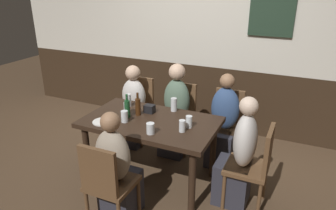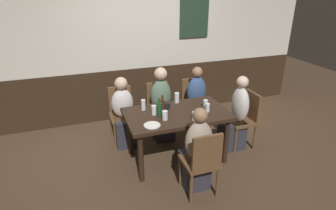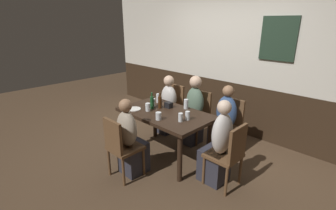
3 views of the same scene
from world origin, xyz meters
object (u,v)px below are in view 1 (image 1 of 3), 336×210
object	(u,v)px
chair_mid_near	(107,182)
beer_bottle_brown	(138,106)
tumbler_water	(127,109)
condiment_caddy	(150,109)
chair_left_far	(139,105)
pint_glass_pale	(128,101)
person_right_far	(223,128)
chair_head_east	(255,164)
beer_glass_tall	(182,127)
dining_table	(151,128)
plate_white_large	(103,122)
person_head_east	(238,161)
person_mid_near	(117,175)
chair_right_far	(227,121)
chair_mid_far	(180,113)
beer_bottle_green	(127,108)
person_left_far	(133,112)
pint_glass_amber	(189,123)
person_mid_far	(175,117)
highball_clear	(150,129)
beer_glass_half	(125,117)

from	to	relation	value
chair_mid_near	beer_bottle_brown	bearing A→B (deg)	101.76
tumbler_water	condiment_caddy	xyz separation A→B (m)	(0.21, 0.14, -0.01)
chair_left_far	pint_glass_pale	world-z (taller)	pint_glass_pale
chair_mid_near	person_right_far	distance (m)	1.64
chair_mid_near	chair_head_east	bearing A→B (deg)	36.50
beer_glass_tall	dining_table	bearing A→B (deg)	165.09
person_right_far	beer_bottle_brown	xyz separation A→B (m)	(-0.82, -0.61, 0.37)
chair_head_east	plate_white_large	xyz separation A→B (m)	(-1.56, -0.26, 0.25)
person_head_east	person_mid_near	size ratio (longest dim) A/B	1.04
chair_right_far	chair_mid_far	bearing A→B (deg)	180.00
beer_bottle_green	chair_left_far	bearing A→B (deg)	112.80
person_left_far	pint_glass_pale	world-z (taller)	person_left_far
person_left_far	beer_glass_tall	bearing A→B (deg)	-36.93
pint_glass_amber	beer_bottle_brown	world-z (taller)	beer_bottle_brown
chair_mid_near	person_right_far	xyz separation A→B (m)	(0.63, 1.51, -0.02)
dining_table	pint_glass_amber	world-z (taller)	pint_glass_amber
beer_bottle_green	person_mid_far	bearing A→B (deg)	69.46
person_left_far	highball_clear	bearing A→B (deg)	-50.79
chair_mid_near	beer_bottle_green	distance (m)	0.92
beer_bottle_brown	chair_right_far	bearing A→B (deg)	43.22
chair_head_east	tumbler_water	distance (m)	1.48
chair_mid_near	highball_clear	world-z (taller)	chair_mid_near
person_mid_near	chair_left_far	bearing A→B (deg)	112.62
chair_right_far	highball_clear	world-z (taller)	chair_right_far
person_mid_near	person_head_east	bearing A→B (deg)	34.78
chair_head_east	beer_bottle_brown	bearing A→B (deg)	177.03
chair_right_far	person_head_east	world-z (taller)	person_head_east
chair_mid_far	highball_clear	size ratio (longest dim) A/B	7.99
chair_left_far	beer_glass_tall	world-z (taller)	chair_left_far
person_mid_near	tumbler_water	bearing A→B (deg)	113.87
dining_table	beer_glass_tall	bearing A→B (deg)	-14.91
dining_table	person_mid_far	distance (m)	0.69
person_left_far	person_mid_near	size ratio (longest dim) A/B	0.99
beer_glass_half	beer_glass_tall	world-z (taller)	beer_glass_half
dining_table	pint_glass_pale	distance (m)	0.51
highball_clear	beer_glass_tall	xyz separation A→B (m)	(0.26, 0.17, 0.01)
tumbler_water	pint_glass_amber	xyz separation A→B (m)	(0.76, -0.04, -0.00)
chair_left_far	person_right_far	bearing A→B (deg)	-7.38
chair_head_east	beer_glass_tall	bearing A→B (deg)	-171.35
beer_bottle_green	condiment_caddy	xyz separation A→B (m)	(0.16, 0.21, -0.06)
person_head_east	highball_clear	xyz separation A→B (m)	(-0.82, -0.28, 0.30)
plate_white_large	beer_bottle_green	bearing A→B (deg)	53.58
tumbler_water	beer_glass_tall	world-z (taller)	tumbler_water
chair_right_far	person_right_far	distance (m)	0.16
person_right_far	beer_bottle_brown	world-z (taller)	person_right_far
chair_mid_far	beer_glass_half	world-z (taller)	chair_mid_far
chair_left_far	pint_glass_pale	bearing A→B (deg)	-70.25
dining_table	chair_head_east	xyz separation A→B (m)	(1.13, 0.00, -0.15)
chair_mid_near	person_mid_near	world-z (taller)	person_mid_near
chair_right_far	person_left_far	world-z (taller)	person_left_far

